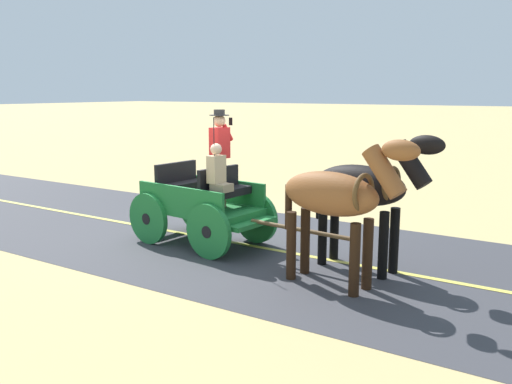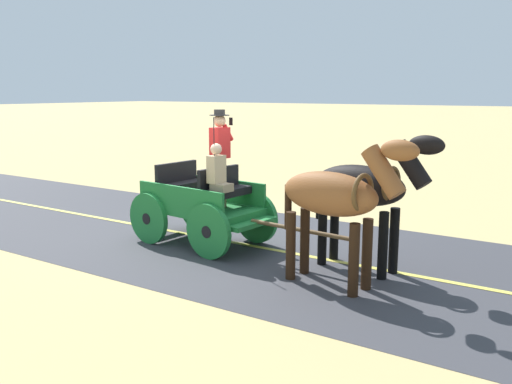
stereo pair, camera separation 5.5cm
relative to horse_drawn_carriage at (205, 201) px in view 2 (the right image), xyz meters
name	(u,v)px [view 2 (the right image)]	position (x,y,z in m)	size (l,w,h in m)	color
ground_plane	(207,238)	(-0.32, -0.24, -0.82)	(200.00, 200.00, 0.00)	tan
road_surface	(207,238)	(-0.32, -0.24, -0.81)	(5.34, 160.00, 0.01)	#38383D
road_centre_stripe	(207,237)	(-0.32, -0.24, -0.81)	(0.12, 160.00, 0.00)	#DBCC4C
horse_drawn_carriage	(205,201)	(0.00, 0.00, 0.00)	(1.64, 4.52, 2.50)	#1E7233
horse_near_side	(365,189)	(-0.15, 3.06, 0.51)	(0.76, 2.15, 2.21)	black
horse_off_side	(336,198)	(0.75, 2.97, 0.51)	(0.77, 2.15, 2.21)	brown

